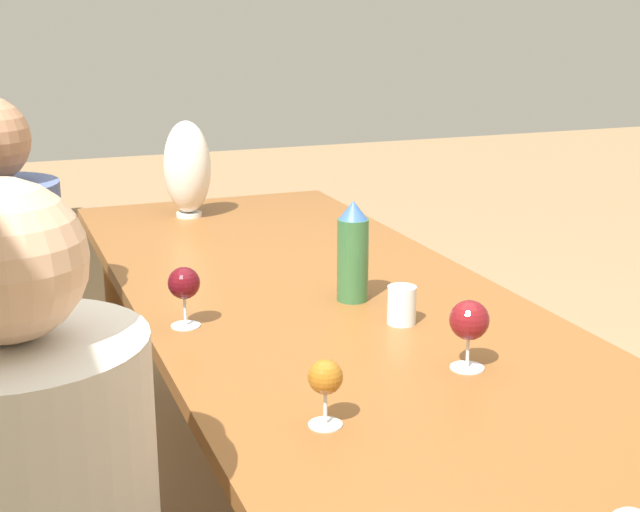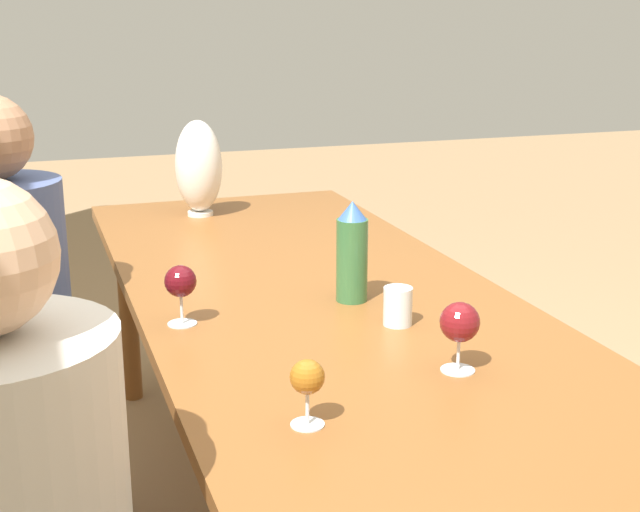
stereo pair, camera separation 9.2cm
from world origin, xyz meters
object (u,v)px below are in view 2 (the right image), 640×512
wine_glass_0 (460,324)px  wine_glass_3 (307,379)px  water_tumbler (398,306)px  person_far (13,325)px  vase (199,167)px  wine_glass_1 (180,283)px  water_bottle (352,253)px

wine_glass_0 → wine_glass_3: wine_glass_0 is taller
water_tumbler → person_far: person_far is taller
wine_glass_0 → vase: bearing=8.1°
wine_glass_3 → person_far: size_ratio=0.10×
wine_glass_0 → wine_glass_3: bearing=110.2°
wine_glass_1 → water_tumbler: bearing=-108.9°
water_tumbler → wine_glass_1: size_ratio=0.63×
person_far → water_tumbler: bearing=-118.4°
water_bottle → wine_glass_3: water_bottle is taller
water_tumbler → wine_glass_1: wine_glass_1 is taller
water_bottle → wine_glass_1: 0.44m
water_bottle → person_far: (0.26, 0.81, -0.18)m
water_bottle → wine_glass_1: bearing=95.0°
water_tumbler → wine_glass_3: 0.55m
water_bottle → vase: 1.07m
vase → wine_glass_0: size_ratio=2.31×
person_far → wine_glass_3: bearing=-150.7°
wine_glass_1 → person_far: bearing=51.8°
vase → person_far: person_far is taller
water_tumbler → vase: 1.27m
vase → wine_glass_3: bearing=175.1°
water_bottle → wine_glass_0: (-0.49, -0.05, -0.02)m
water_tumbler → wine_glass_0: wine_glass_0 is taller
water_bottle → wine_glass_0: bearing=-174.6°
wine_glass_3 → person_far: (0.88, 0.50, -0.15)m
water_bottle → water_tumbler: water_bottle is taller
water_bottle → wine_glass_0: size_ratio=1.75×
vase → wine_glass_3: 1.68m
wine_glass_0 → wine_glass_3: (-0.13, 0.36, -0.01)m
person_far → vase: bearing=-38.9°
wine_glass_1 → wine_glass_3: 0.60m
wine_glass_0 → water_bottle: bearing=5.4°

